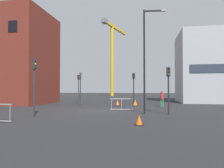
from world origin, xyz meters
TOP-DOWN VIEW (x-y plane):
  - ground at (0.00, 0.00)m, footprint 160.00×160.00m
  - brick_building at (-13.51, 6.93)m, footprint 9.91×8.29m
  - office_block at (13.94, 13.93)m, footprint 10.27×7.99m
  - construction_crane at (-5.25, 38.36)m, footprint 5.02×14.48m
  - streetlamp_tall at (4.21, -1.60)m, footprint 1.77×0.32m
  - traffic_light_verge at (-3.38, -4.86)m, footprint 0.39×0.35m
  - traffic_light_near at (-3.77, 6.18)m, footprint 0.32×0.39m
  - traffic_light_crosswalk at (-5.76, 11.30)m, footprint 0.39×0.31m
  - traffic_light_island at (5.83, -1.67)m, footprint 0.28×0.39m
  - traffic_light_far at (2.57, 8.07)m, footprint 0.34×0.39m
  - pedestrian_walking at (5.79, 5.01)m, footprint 0.34×0.34m
  - safety_barrier_left_run at (1.96, 0.64)m, footprint 2.02×0.27m
  - traffic_cone_by_barrier at (0.78, 6.24)m, footprint 0.59×0.59m
  - traffic_cone_on_verge at (2.84, 6.33)m, footprint 0.69×0.69m
  - traffic_cone_striped at (3.80, -6.64)m, footprint 0.51×0.51m

SIDE VIEW (x-z plane):
  - ground at x=0.00m, z-range 0.00..0.00m
  - traffic_cone_striped at x=3.80m, z-range -0.02..0.50m
  - traffic_cone_by_barrier at x=0.78m, z-range -0.02..0.57m
  - traffic_cone_on_verge at x=2.84m, z-range -0.02..0.67m
  - safety_barrier_left_run at x=1.96m, z-range 0.02..1.10m
  - pedestrian_walking at x=5.79m, z-range 0.14..1.89m
  - traffic_light_island at x=5.83m, z-range 0.64..4.22m
  - traffic_light_far at x=2.57m, z-range 0.68..4.59m
  - traffic_light_near at x=-3.77m, z-range 0.68..4.60m
  - traffic_light_verge at x=-3.38m, z-range 0.68..4.66m
  - traffic_light_crosswalk at x=-5.76m, z-range 0.69..4.70m
  - streetlamp_tall at x=4.21m, z-range 0.66..8.79m
  - office_block at x=13.94m, z-range 0.00..10.02m
  - brick_building at x=-13.51m, z-range 0.00..11.93m
  - construction_crane at x=-5.25m, z-range 3.24..23.23m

